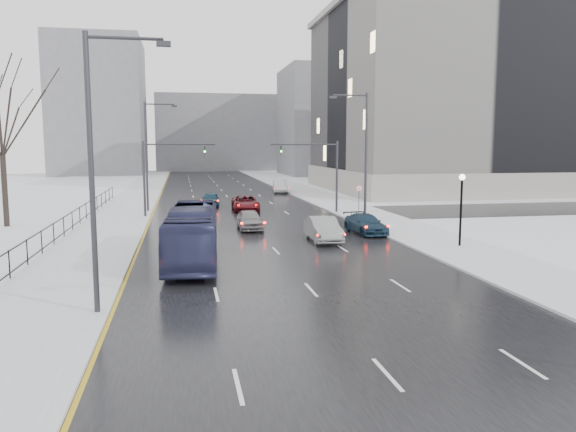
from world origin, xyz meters
TOP-DOWN VIEW (x-y plane):
  - road at (0.00, 60.00)m, footprint 16.00×150.00m
  - cross_road at (0.00, 48.00)m, footprint 130.00×10.00m
  - sidewalk_left at (-10.50, 60.00)m, footprint 5.00×150.00m
  - sidewalk_right at (10.50, 60.00)m, footprint 5.00×150.00m
  - park_strip at (-20.00, 60.00)m, footprint 14.00×150.00m
  - tree_park_e at (-18.20, 44.00)m, footprint 9.45×9.45m
  - iron_fence at (-13.00, 30.00)m, footprint 0.06×70.00m
  - streetlight_r_mid at (8.17, 40.00)m, footprint 2.95×0.25m
  - streetlight_l_near at (-8.17, 20.00)m, footprint 2.95×0.25m
  - streetlight_l_far at (-8.17, 52.00)m, footprint 2.95×0.25m
  - lamppost_r_mid at (11.00, 30.00)m, footprint 0.36×0.36m
  - mast_signal_right at (7.33, 48.00)m, footprint 6.10×0.33m
  - mast_signal_left at (-7.33, 48.00)m, footprint 6.10×0.33m
  - no_uturn_sign at (9.20, 44.00)m, footprint 0.60×0.06m
  - civic_building at (35.00, 72.00)m, footprint 41.00×31.00m
  - bldg_far_right at (28.00, 115.00)m, footprint 24.00×20.00m
  - bldg_far_left at (-22.00, 125.00)m, footprint 18.00×22.00m
  - bldg_far_center at (4.00, 140.00)m, footprint 30.00×18.00m
  - bus at (-4.80, 28.73)m, footprint 3.10×10.63m
  - sedan_center_near at (-0.50, 39.58)m, footprint 1.70×4.19m
  - sedan_right_near at (3.50, 33.73)m, footprint 1.73×4.78m
  - sedan_right_cross at (0.50, 51.19)m, footprint 2.51×5.22m
  - sedan_right_far at (7.20, 36.24)m, footprint 2.31×4.75m
  - sedan_center_far at (-2.49, 55.90)m, footprint 2.07×4.30m
  - sedan_right_distant at (7.20, 70.64)m, footprint 2.32×5.16m

SIDE VIEW (x-z plane):
  - tree_park_e at x=-18.20m, z-range -6.75..6.75m
  - road at x=0.00m, z-range 0.00..0.04m
  - cross_road at x=0.00m, z-range 0.00..0.04m
  - park_strip at x=-20.00m, z-range 0.00..0.12m
  - sidewalk_left at x=-10.50m, z-range 0.00..0.16m
  - sidewalk_right at x=10.50m, z-range 0.00..0.16m
  - sedan_right_far at x=7.20m, z-range 0.04..1.37m
  - sedan_center_far at x=-2.49m, z-range 0.04..1.46m
  - sedan_center_near at x=-0.50m, z-range 0.04..1.47m
  - sedan_right_cross at x=0.50m, z-range 0.04..1.47m
  - sedan_right_near at x=3.50m, z-range 0.04..1.61m
  - sedan_right_distant at x=7.20m, z-range 0.04..1.68m
  - iron_fence at x=-13.00m, z-range 0.26..1.56m
  - bus at x=-4.80m, z-range 0.04..2.96m
  - no_uturn_sign at x=9.20m, z-range 0.95..3.65m
  - lamppost_r_mid at x=11.00m, z-range 0.80..5.08m
  - mast_signal_right at x=7.33m, z-range 0.86..7.36m
  - mast_signal_left at x=-7.33m, z-range 0.86..7.36m
  - streetlight_r_mid at x=8.17m, z-range 0.62..10.62m
  - streetlight_l_near at x=-8.17m, z-range 0.62..10.62m
  - streetlight_l_far at x=-8.17m, z-range 0.62..10.62m
  - bldg_far_center at x=4.00m, z-range 0.00..18.00m
  - bldg_far_right at x=28.00m, z-range 0.00..22.00m
  - civic_building at x=35.00m, z-range -1.19..23.61m
  - bldg_far_left at x=-22.00m, z-range 0.00..28.00m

